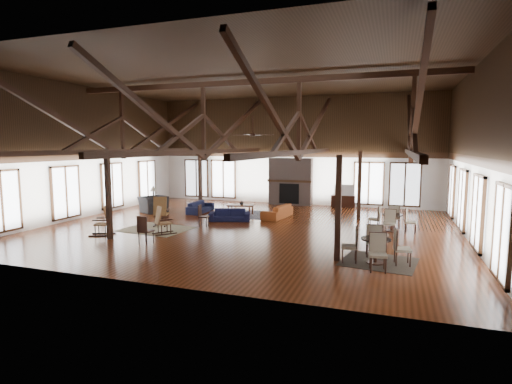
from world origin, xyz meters
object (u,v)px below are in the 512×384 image
(sofa_navy_left, at_px, (200,207))
(cafe_table_far, at_px, (392,219))
(sofa_navy_front, at_px, (229,215))
(sofa_orange, at_px, (277,211))
(armchair, at_px, (153,204))
(tv_console, at_px, (343,201))
(cafe_table_near, at_px, (376,246))
(coffee_table, at_px, (241,206))

(sofa_navy_left, distance_m, cafe_table_far, 9.16)
(sofa_navy_front, height_order, sofa_orange, sofa_orange)
(armchair, height_order, tv_console, armchair)
(sofa_orange, bearing_deg, sofa_navy_left, -83.81)
(sofa_navy_front, bearing_deg, cafe_table_far, -17.07)
(sofa_orange, xyz_separation_m, cafe_table_near, (4.62, -5.98, 0.21))
(cafe_table_near, bearing_deg, sofa_navy_front, 144.81)
(sofa_orange, distance_m, cafe_table_near, 7.56)
(sofa_navy_front, distance_m, sofa_navy_left, 2.76)
(sofa_navy_left, height_order, tv_console, tv_console)
(sofa_orange, bearing_deg, armchair, -76.76)
(cafe_table_far, bearing_deg, cafe_table_near, -94.93)
(sofa_orange, bearing_deg, sofa_navy_front, -42.07)
(sofa_navy_left, height_order, armchair, armchair)
(sofa_navy_left, bearing_deg, cafe_table_far, -100.62)
(cafe_table_far, xyz_separation_m, tv_console, (-2.55, 5.62, -0.16))
(sofa_navy_left, distance_m, tv_console, 7.68)
(sofa_navy_front, relative_size, tv_console, 1.42)
(cafe_table_far, distance_m, tv_console, 6.18)
(coffee_table, bearing_deg, sofa_navy_front, -98.76)
(cafe_table_near, distance_m, cafe_table_far, 4.61)
(sofa_navy_front, distance_m, cafe_table_far, 6.78)
(sofa_navy_left, bearing_deg, armchair, 106.25)
(sofa_navy_left, xyz_separation_m, tv_console, (6.48, 4.11, 0.05))
(cafe_table_near, bearing_deg, sofa_navy_left, 144.74)
(sofa_navy_front, xyz_separation_m, cafe_table_far, (6.78, 0.09, 0.21))
(tv_console, bearing_deg, sofa_navy_left, -147.63)
(coffee_table, height_order, cafe_table_far, cafe_table_far)
(sofa_navy_front, height_order, sofa_navy_left, sofa_navy_left)
(tv_console, bearing_deg, sofa_orange, -120.27)
(armchair, bearing_deg, tv_console, -33.57)
(cafe_table_far, bearing_deg, sofa_navy_front, -179.27)
(sofa_orange, height_order, coffee_table, sofa_orange)
(tv_console, bearing_deg, cafe_table_far, -65.64)
(sofa_navy_front, height_order, cafe_table_near, cafe_table_near)
(cafe_table_near, bearing_deg, cafe_table_far, 85.07)
(sofa_navy_front, height_order, tv_console, tv_console)
(tv_console, bearing_deg, sofa_navy_front, -126.55)
(sofa_navy_left, xyz_separation_m, cafe_table_near, (8.63, -6.10, 0.23))
(coffee_table, distance_m, cafe_table_near, 8.95)
(sofa_navy_left, bearing_deg, sofa_navy_front, -126.55)
(cafe_table_far, bearing_deg, sofa_navy_left, 170.48)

